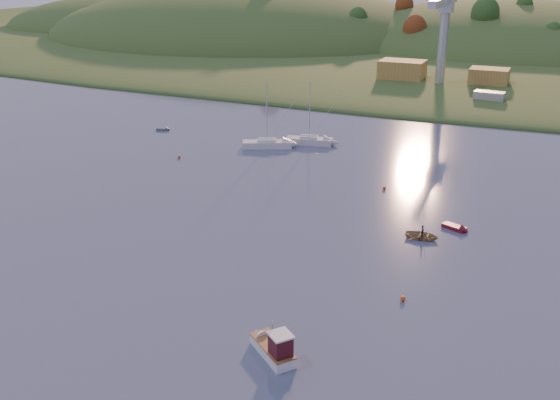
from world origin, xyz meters
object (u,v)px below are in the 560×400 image
at_px(sailboat_far, 309,140).
at_px(canoe, 422,236).
at_px(red_tender, 459,229).
at_px(sailboat_near, 267,143).
at_px(grey_dinghy, 165,129).
at_px(fishing_boat, 271,344).

height_order(sailboat_far, canoe, sailboat_far).
relative_size(canoe, red_tender, 1.07).
xyz_separation_m(sailboat_near, grey_dinghy, (-22.99, 2.97, -0.55)).
bearing_deg(sailboat_near, sailboat_far, 15.14).
height_order(fishing_boat, canoe, fishing_boat).
bearing_deg(canoe, grey_dinghy, 59.80).
distance_m(sailboat_near, canoe, 42.71).
distance_m(fishing_boat, grey_dinghy, 76.10).
distance_m(canoe, red_tender, 5.48).
relative_size(fishing_boat, canoe, 1.49).
xyz_separation_m(fishing_boat, sailboat_near, (-25.88, 55.36, -0.07)).
xyz_separation_m(sailboat_far, red_tender, (30.42, -28.37, -0.49)).
xyz_separation_m(sailboat_near, red_tender, (36.31, -23.36, -0.51)).
bearing_deg(sailboat_near, canoe, -65.31).
relative_size(canoe, grey_dinghy, 1.34).
height_order(sailboat_near, grey_dinghy, sailboat_near).
distance_m(sailboat_far, grey_dinghy, 28.95).
bearing_deg(canoe, fishing_boat, 164.74).
bearing_deg(grey_dinghy, sailboat_near, -22.51).
bearing_deg(grey_dinghy, sailboat_far, -11.10).
xyz_separation_m(sailboat_far, grey_dinghy, (-28.87, -2.05, -0.53)).
height_order(sailboat_near, sailboat_far, sailboat_near).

